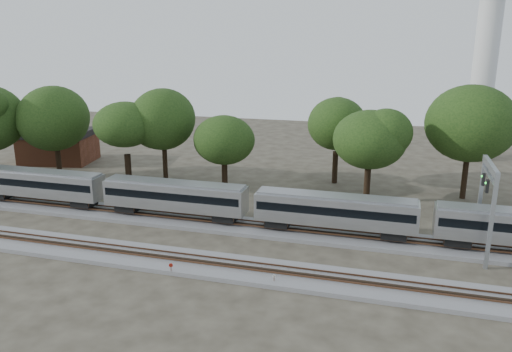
{
  "coord_description": "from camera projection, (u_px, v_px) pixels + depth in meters",
  "views": [
    {
      "loc": [
        18.7,
        -42.3,
        19.84
      ],
      "look_at": [
        5.12,
        5.0,
        6.27
      ],
      "focal_mm": 35.0,
      "sensor_mm": 36.0,
      "label": 1
    }
  ],
  "objects": [
    {
      "name": "tree_1",
      "position": [
        54.0,
        119.0,
        70.66
      ],
      "size": [
        9.08,
        9.08,
        12.8
      ],
      "color": "black",
      "rests_on": "ground"
    },
    {
      "name": "tree_3",
      "position": [
        163.0,
        119.0,
        68.12
      ],
      "size": [
        9.37,
        9.37,
        13.21
      ],
      "color": "black",
      "rests_on": "ground"
    },
    {
      "name": "track_near",
      "position": [
        175.0,
        261.0,
        45.68
      ],
      "size": [
        160.0,
        5.0,
        0.73
      ],
      "color": "slate",
      "rests_on": "ground"
    },
    {
      "name": "tree_5",
      "position": [
        337.0,
        124.0,
        68.85
      ],
      "size": [
        8.64,
        8.64,
        12.18
      ],
      "color": "black",
      "rests_on": "ground"
    },
    {
      "name": "switch_lever",
      "position": [
        242.0,
        281.0,
        41.99
      ],
      "size": [
        0.56,
        0.41,
        0.3
      ],
      "primitive_type": "cube",
      "rotation": [
        0.0,
        0.0,
        -0.25
      ],
      "color": "#512D19",
      "rests_on": "ground"
    },
    {
      "name": "tree_2",
      "position": [
        125.0,
        125.0,
        66.23
      ],
      "size": [
        8.99,
        8.99,
        12.67
      ],
      "color": "black",
      "rests_on": "ground"
    },
    {
      "name": "track_far",
      "position": [
        214.0,
        223.0,
        54.94
      ],
      "size": [
        160.0,
        5.0,
        0.73
      ],
      "color": "slate",
      "rests_on": "ground"
    },
    {
      "name": "switch_stand_red",
      "position": [
        171.0,
        268.0,
        43.13
      ],
      "size": [
        0.34,
        0.17,
        1.12
      ],
      "rotation": [
        0.0,
        0.0,
        0.41
      ],
      "color": "#512D19",
      "rests_on": "ground"
    },
    {
      "name": "signal_gantry",
      "position": [
        488.0,
        188.0,
        46.05
      ],
      "size": [
        0.62,
        7.31,
        8.89
      ],
      "color": "gray",
      "rests_on": "ground"
    },
    {
      "name": "ground",
      "position": [
        193.0,
        246.0,
        49.44
      ],
      "size": [
        160.0,
        160.0,
        0.0
      ],
      "primitive_type": "plane",
      "color": "#383328",
      "rests_on": "ground"
    },
    {
      "name": "tree_7",
      "position": [
        471.0,
        124.0,
        61.66
      ],
      "size": [
        9.87,
        9.87,
        13.92
      ],
      "color": "black",
      "rests_on": "ground"
    },
    {
      "name": "brick_building",
      "position": [
        58.0,
        146.0,
        82.65
      ],
      "size": [
        12.39,
        9.75,
        5.37
      ],
      "rotation": [
        0.0,
        0.0,
        0.18
      ],
      "color": "brown",
      "rests_on": "ground"
    },
    {
      "name": "tree_6",
      "position": [
        370.0,
        140.0,
        60.85
      ],
      "size": [
        8.09,
        8.09,
        11.41
      ],
      "color": "black",
      "rests_on": "ground"
    },
    {
      "name": "switch_stand_white",
      "position": [
        274.0,
        278.0,
        41.39
      ],
      "size": [
        0.31,
        0.11,
        0.98
      ],
      "rotation": [
        0.0,
        0.0,
        0.27
      ],
      "color": "#512D19",
      "rests_on": "ground"
    },
    {
      "name": "tree_4",
      "position": [
        224.0,
        140.0,
        64.93
      ],
      "size": [
        7.22,
        7.22,
        10.18
      ],
      "color": "black",
      "rests_on": "ground"
    },
    {
      "name": "train",
      "position": [
        336.0,
        210.0,
        50.64
      ],
      "size": [
        120.88,
        2.94,
        4.33
      ],
      "color": "#BABDC2",
      "rests_on": "ground"
    }
  ]
}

